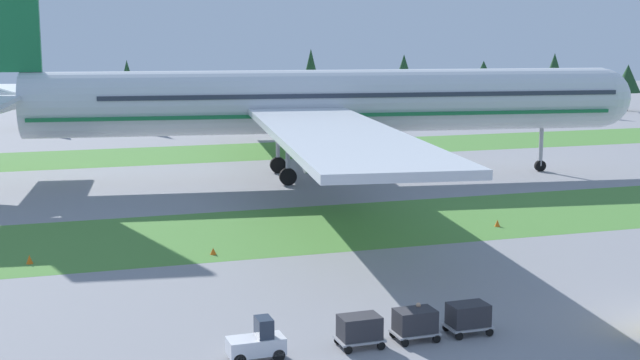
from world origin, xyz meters
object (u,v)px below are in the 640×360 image
airliner (303,102)px  cargo_dolly_third (468,316)px  taxiway_marker_2 (213,251)px  taxiway_marker_3 (497,223)px  cargo_dolly_second (415,322)px  ground_crew_marshaller (418,318)px  baggage_tug (257,343)px  taxiway_marker_1 (29,259)px  cargo_dolly_lead (360,329)px

airliner → cargo_dolly_third: (-5.55, -47.45, -6.94)m
taxiway_marker_2 → airliner: bearing=62.3°
cargo_dolly_third → taxiway_marker_3: bearing=-33.5°
airliner → cargo_dolly_second: bearing=-2.4°
cargo_dolly_second → ground_crew_marshaller: bearing=-40.9°
baggage_tug → taxiway_marker_1: 23.22m
taxiway_marker_1 → taxiway_marker_3: (34.37, 0.58, -0.03)m
cargo_dolly_third → taxiway_marker_3: 25.14m
cargo_dolly_second → taxiway_marker_1: size_ratio=3.75×
taxiway_marker_2 → baggage_tug: bearing=-94.9°
airliner → taxiway_marker_1: bearing=-37.0°
cargo_dolly_lead → cargo_dolly_third: size_ratio=1.00×
baggage_tug → cargo_dolly_third: size_ratio=1.18×
airliner → cargo_dolly_second: airliner is taller
airliner → cargo_dolly_third: 48.28m
baggage_tug → taxiway_marker_2: baggage_tug is taller
cargo_dolly_lead → taxiway_marker_1: bearing=34.9°
cargo_dolly_second → taxiway_marker_2: size_ratio=4.90×
cargo_dolly_third → taxiway_marker_2: bearing=24.0°
cargo_dolly_second → taxiway_marker_3: size_ratio=4.16×
baggage_tug → taxiway_marker_1: size_ratio=4.42×
cargo_dolly_lead → cargo_dolly_second: same height
cargo_dolly_third → taxiway_marker_2: 21.48m
baggage_tug → cargo_dolly_second: baggage_tug is taller
airliner → taxiway_marker_3: airliner is taller
cargo_dolly_lead → cargo_dolly_second: bearing=-90.0°
baggage_tug → taxiway_marker_2: 19.74m
cargo_dolly_lead → taxiway_marker_3: 28.75m
taxiway_marker_2 → taxiway_marker_1: bearing=174.0°
airliner → ground_crew_marshaller: 48.27m
taxiway_marker_2 → taxiway_marker_3: taxiway_marker_3 is taller
cargo_dolly_lead → cargo_dolly_second: size_ratio=1.00×
taxiway_marker_2 → ground_crew_marshaller: bearing=-71.0°
cargo_dolly_third → taxiway_marker_2: (-9.13, 19.43, -0.69)m
taxiway_marker_2 → taxiway_marker_3: size_ratio=0.85×
ground_crew_marshaller → taxiway_marker_2: bearing=156.7°
ground_crew_marshaller → taxiway_marker_2: size_ratio=3.82×
taxiway_marker_3 → cargo_dolly_third: bearing=-122.3°
cargo_dolly_third → ground_crew_marshaller: size_ratio=1.28×
cargo_dolly_second → cargo_dolly_third: size_ratio=1.00×
cargo_dolly_third → taxiway_marker_3: size_ratio=4.16×
baggage_tug → taxiway_marker_2: bearing=-6.1°
airliner → ground_crew_marshaller: bearing=-2.1°
cargo_dolly_third → baggage_tug: bearing=90.0°
taxiway_marker_3 → ground_crew_marshaller: bearing=-127.4°
cargo_dolly_lead → ground_crew_marshaller: 3.29m
airliner → cargo_dolly_second: (-8.45, -47.51, -6.94)m
cargo_dolly_third → taxiway_marker_3: (13.42, 21.25, -0.65)m
cargo_dolly_lead → cargo_dolly_third: same height
cargo_dolly_second → ground_crew_marshaller: ground_crew_marshaller is taller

